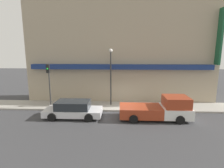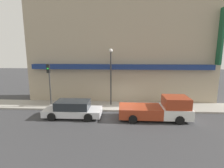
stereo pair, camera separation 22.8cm
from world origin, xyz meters
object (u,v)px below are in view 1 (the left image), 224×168
(traffic_light, at_px, (49,78))
(parked_car, at_px, (73,109))
(pickup_truck, at_px, (159,109))
(street_lamp, at_px, (111,70))
(fire_hydrant, at_px, (80,105))

(traffic_light, bearing_deg, parked_car, -37.99)
(pickup_truck, bearing_deg, street_lamp, 141.81)
(fire_hydrant, relative_size, traffic_light, 0.16)
(street_lamp, height_order, traffic_light, street_lamp)
(street_lamp, bearing_deg, fire_hydrant, -155.87)
(fire_hydrant, relative_size, street_lamp, 0.12)
(pickup_truck, xyz_separation_m, street_lamp, (-4.11, 3.14, 2.79))
(street_lamp, bearing_deg, parked_car, -133.21)
(fire_hydrant, distance_m, street_lamp, 4.41)
(fire_hydrant, xyz_separation_m, street_lamp, (2.85, 1.28, 3.11))
(parked_car, height_order, fire_hydrant, parked_car)
(pickup_truck, bearing_deg, traffic_light, 166.65)
(parked_car, distance_m, street_lamp, 5.20)
(pickup_truck, distance_m, street_lamp, 5.87)
(parked_car, relative_size, traffic_light, 1.15)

